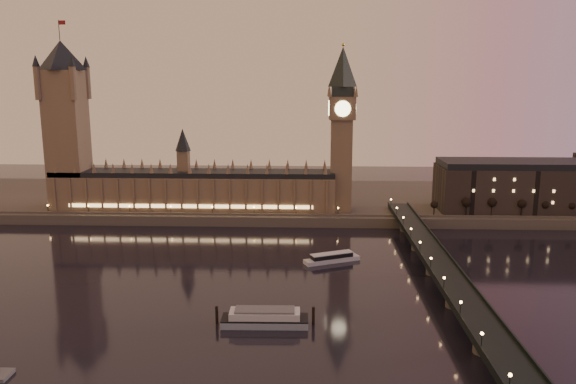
# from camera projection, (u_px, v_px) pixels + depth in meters

# --- Properties ---
(ground) EXTENTS (700.00, 700.00, 0.00)m
(ground) POSITION_uv_depth(u_px,v_px,m) (230.00, 286.00, 243.52)
(ground) COLOR black
(ground) RESTS_ON ground
(far_embankment) EXTENTS (560.00, 130.00, 6.00)m
(far_embankment) POSITION_uv_depth(u_px,v_px,m) (303.00, 200.00, 403.48)
(far_embankment) COLOR #423D35
(far_embankment) RESTS_ON ground
(palace_of_westminster) EXTENTS (180.00, 26.62, 52.00)m
(palace_of_westminster) POSITION_uv_depth(u_px,v_px,m) (194.00, 185.00, 359.37)
(palace_of_westminster) COLOR brown
(palace_of_westminster) RESTS_ON ground
(victoria_tower) EXTENTS (31.68, 31.68, 118.00)m
(victoria_tower) POSITION_uv_depth(u_px,v_px,m) (66.00, 116.00, 353.81)
(victoria_tower) COLOR brown
(victoria_tower) RESTS_ON ground
(big_ben) EXTENTS (17.68, 17.68, 104.00)m
(big_ben) POSITION_uv_depth(u_px,v_px,m) (342.00, 120.00, 347.50)
(big_ben) COLOR brown
(big_ben) RESTS_ON ground
(westminster_bridge) EXTENTS (13.20, 260.00, 15.30)m
(westminster_bridge) POSITION_uv_depth(u_px,v_px,m) (443.00, 277.00, 238.94)
(westminster_bridge) COLOR black
(westminster_bridge) RESTS_ON ground
(city_block) EXTENTS (155.00, 45.00, 34.00)m
(city_block) POSITION_uv_depth(u_px,v_px,m) (560.00, 184.00, 360.02)
(city_block) COLOR black
(city_block) RESTS_ON ground
(bare_tree_0) EXTENTS (5.11, 5.11, 10.38)m
(bare_tree_0) POSITION_uv_depth(u_px,v_px,m) (436.00, 204.00, 343.37)
(bare_tree_0) COLOR black
(bare_tree_0) RESTS_ON ground
(bare_tree_1) EXTENTS (5.11, 5.11, 10.38)m
(bare_tree_1) POSITION_uv_depth(u_px,v_px,m) (464.00, 204.00, 342.73)
(bare_tree_1) COLOR black
(bare_tree_1) RESTS_ON ground
(bare_tree_2) EXTENTS (5.11, 5.11, 10.38)m
(bare_tree_2) POSITION_uv_depth(u_px,v_px,m) (491.00, 204.00, 342.09)
(bare_tree_2) COLOR black
(bare_tree_2) RESTS_ON ground
(bare_tree_3) EXTENTS (5.11, 5.11, 10.38)m
(bare_tree_3) POSITION_uv_depth(u_px,v_px,m) (519.00, 204.00, 341.45)
(bare_tree_3) COLOR black
(bare_tree_3) RESTS_ON ground
(bare_tree_4) EXTENTS (5.11, 5.11, 10.38)m
(bare_tree_4) POSITION_uv_depth(u_px,v_px,m) (547.00, 204.00, 340.81)
(bare_tree_4) COLOR black
(bare_tree_4) RESTS_ON ground
(bare_tree_5) EXTENTS (5.11, 5.11, 10.38)m
(bare_tree_5) POSITION_uv_depth(u_px,v_px,m) (575.00, 205.00, 340.17)
(bare_tree_5) COLOR black
(bare_tree_5) RESTS_ON ground
(cruise_boat_a) EXTENTS (28.34, 17.23, 4.53)m
(cruise_boat_a) POSITION_uv_depth(u_px,v_px,m) (332.00, 258.00, 275.97)
(cruise_boat_a) COLOR silver
(cruise_boat_a) RESTS_ON ground
(moored_barge) EXTENTS (36.48, 9.56, 6.69)m
(moored_barge) POSITION_uv_depth(u_px,v_px,m) (265.00, 318.00, 204.34)
(moored_barge) COLOR gray
(moored_barge) RESTS_ON ground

